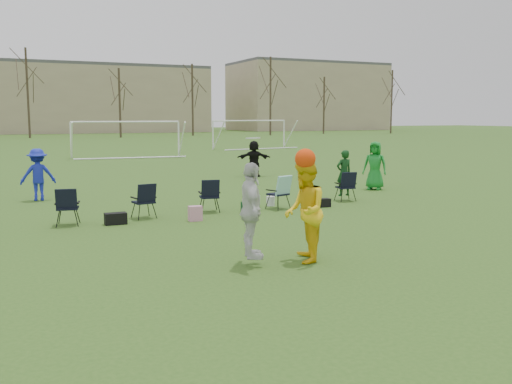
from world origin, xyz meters
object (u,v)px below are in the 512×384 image
fielder_black (254,159)px  fielder_blue (38,175)px  fielder_green_far (375,165)px  center_contest (286,210)px  goal_mid (126,129)px  goal_right (250,126)px

fielder_black → fielder_blue: bearing=43.4°
fielder_black → fielder_green_far: bearing=131.2°
center_contest → goal_mid: (3.45, 30.09, 0.90)m
goal_mid → goal_right: (12.00, 6.00, 0.00)m
fielder_green_far → fielder_black: size_ratio=1.10×
fielder_green_far → fielder_black: (-2.23, 6.18, -0.08)m
fielder_green_far → fielder_black: fielder_green_far is taller
goal_mid → goal_right: size_ratio=1.01×
goal_mid → fielder_black: bearing=-76.8°
center_contest → goal_right: 39.27m
goal_mid → center_contest: bearing=-92.5°
fielder_green_far → goal_mid: goal_mid is taller
fielder_blue → fielder_black: size_ratio=1.03×
fielder_black → goal_right: (9.47, 21.57, 1.09)m
fielder_blue → goal_mid: (7.09, 19.45, 1.06)m
fielder_black → center_contest: center_contest is taller
fielder_green_far → center_contest: center_contest is taller
goal_right → center_contest: bearing=-121.2°
fielder_green_far → goal_mid: bearing=151.0°
fielder_green_far → fielder_blue: bearing=-142.4°
center_contest → fielder_black: bearing=67.6°
fielder_blue → center_contest: bearing=108.3°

